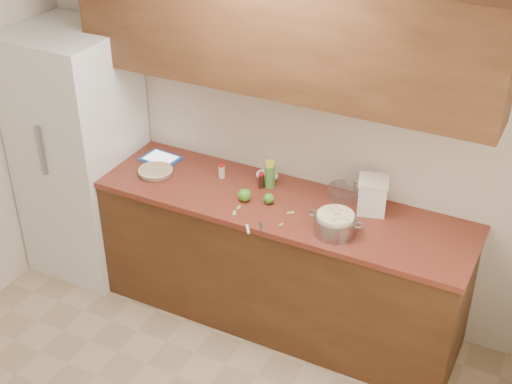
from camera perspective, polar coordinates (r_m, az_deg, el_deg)
The scene contains 20 objects.
room_shell at distance 3.24m, azimuth -10.80°, elevation -7.13°, with size 3.60×3.60×3.60m.
counter_run at distance 4.74m, azimuth 0.80°, elevation -5.22°, with size 2.64×0.68×0.92m.
upper_cabinets at distance 4.16m, azimuth 1.92°, elevation 12.65°, with size 2.60×0.34×0.70m, color brown.
fridge at distance 5.17m, azimuth -13.82°, elevation 2.97°, with size 0.70×0.70×1.80m, color white.
pie at distance 4.78m, azimuth -8.04°, elevation 1.65°, with size 0.24×0.24×0.04m.
colander at distance 4.15m, azimuth 6.34°, elevation -2.53°, with size 0.34×0.25×0.13m.
flour_canister at distance 4.35m, azimuth 9.31°, elevation -0.24°, with size 0.22×0.22×0.22m.
tablet at distance 4.95m, azimuth -7.63°, elevation 2.66°, with size 0.26×0.21×0.02m.
paring_knife at distance 4.18m, azimuth -0.50°, elevation -2.94°, with size 0.11×0.15×0.02m.
lemon_bottle at distance 4.55m, azimuth 1.12°, elevation 1.40°, with size 0.07×0.07×0.19m.
cinnamon_shaker at distance 4.68m, azimuth -2.77°, elevation 1.68°, with size 0.04×0.04×0.10m.
vanilla_bottle at distance 4.56m, azimuth 0.43°, elevation 0.94°, with size 0.04×0.04×0.11m.
mixing_bowl at distance 4.50m, azimuth 7.07°, elevation 0.04°, with size 0.21×0.21×0.08m.
paper_towel at distance 4.66m, azimuth 0.89°, elevation 1.36°, with size 0.15×0.12×0.06m, color white.
apple_left at distance 4.43m, azimuth -0.93°, elevation -0.24°, with size 0.08×0.08×0.10m.
apple_center at distance 4.41m, azimuth 1.02°, elevation -0.53°, with size 0.07×0.07×0.08m.
peel_a at distance 4.23m, azimuth 2.03°, elevation -2.61°, with size 0.03×0.01×0.00m, color #9AC861.
peel_b at distance 4.34m, azimuth 2.79°, elevation -1.66°, with size 0.04×0.02×0.00m, color #9AC861.
peel_c at distance 4.33m, azimuth -1.74°, elevation -1.67°, with size 0.05×0.02×0.00m, color #9AC861.
peel_d at distance 4.39m, azimuth -1.40°, elevation -1.24°, with size 0.04×0.02×0.00m, color #9AC861.
Camera 1 is at (1.66, -1.94, 3.29)m, focal length 50.00 mm.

